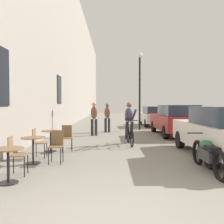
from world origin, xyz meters
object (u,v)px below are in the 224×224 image
(cafe_chair_mid_toward_street, at_px, (38,141))
(cyclist_on_bicycle, at_px, (129,124))
(parked_car_second, at_px, (175,120))
(parked_motorcycle, at_px, (208,154))
(cafe_chair_far_toward_street, at_px, (67,136))
(cafe_chair_near_toward_street, at_px, (15,153))
(pedestrian_mid, at_px, (107,116))
(cafe_table_near, at_px, (8,158))
(parked_car_third, at_px, (154,116))
(cafe_table_mid, at_px, (33,144))
(parked_car_nearest, at_px, (221,131))
(cafe_chair_mid_toward_wall, at_px, (56,144))
(street_lamp, at_px, (140,81))
(cafe_table_far, at_px, (51,136))
(pedestrian_near, at_px, (94,117))

(cafe_chair_mid_toward_street, height_order, cyclist_on_bicycle, cyclist_on_bicycle)
(parked_car_second, height_order, parked_motorcycle, parked_car_second)
(cafe_chair_far_toward_street, xyz_separation_m, cyclist_on_bicycle, (2.29, 1.50, 0.29))
(cafe_chair_near_toward_street, relative_size, pedestrian_mid, 0.53)
(cafe_table_near, bearing_deg, cyclist_on_bicycle, 59.84)
(cafe_chair_mid_toward_street, distance_m, parked_car_third, 12.21)
(cafe_table_mid, relative_size, parked_motorcycle, 0.34)
(cafe_table_mid, relative_size, parked_car_nearest, 0.16)
(cafe_chair_near_toward_street, bearing_deg, cafe_chair_mid_toward_wall, 60.64)
(street_lamp, bearing_deg, pedestrian_mid, -146.25)
(cafe_table_near, distance_m, cafe_chair_mid_toward_street, 2.35)
(cyclist_on_bicycle, height_order, parked_car_second, cyclist_on_bicycle)
(pedestrian_mid, bearing_deg, cafe_chair_near_toward_street, -103.03)
(cafe_chair_near_toward_street, relative_size, parked_car_third, 0.21)
(cafe_table_mid, bearing_deg, parked_motorcycle, -10.14)
(pedestrian_mid, height_order, parked_car_second, pedestrian_mid)
(parked_car_second, bearing_deg, cafe_table_far, -141.46)
(cafe_table_far, distance_m, cyclist_on_bicycle, 3.25)
(cafe_chair_far_toward_street, bearing_deg, parked_car_second, 41.03)
(parked_car_nearest, bearing_deg, cafe_table_far, 170.06)
(cafe_table_far, relative_size, cyclist_on_bicycle, 0.41)
(cyclist_on_bicycle, xyz_separation_m, street_lamp, (1.08, 5.53, 2.30))
(cafe_table_mid, relative_size, cafe_chair_mid_toward_street, 0.81)
(cafe_chair_mid_toward_wall, xyz_separation_m, cafe_table_far, (-0.56, 1.60, 0.00))
(parked_car_second, bearing_deg, cafe_table_mid, -132.49)
(cafe_chair_near_toward_street, distance_m, pedestrian_mid, 8.77)
(cafe_chair_mid_toward_street, distance_m, cafe_chair_far_toward_street, 1.29)
(street_lamp, bearing_deg, cyclist_on_bicycle, -101.02)
(cafe_chair_far_toward_street, distance_m, street_lamp, 8.21)
(pedestrian_mid, height_order, parked_car_third, pedestrian_mid)
(cafe_chair_near_toward_street, relative_size, pedestrian_near, 0.51)
(cafe_chair_far_toward_street, height_order, cyclist_on_bicycle, cyclist_on_bicycle)
(cafe_table_far, relative_size, cafe_chair_far_toward_street, 0.81)
(cyclist_on_bicycle, xyz_separation_m, parked_motorcycle, (1.59, -4.05, -0.41))
(parked_car_nearest, relative_size, parked_car_third, 1.05)
(pedestrian_near, height_order, parked_motorcycle, pedestrian_near)
(cafe_table_far, relative_size, street_lamp, 0.15)
(cyclist_on_bicycle, distance_m, parked_car_nearest, 3.63)
(cafe_table_mid, height_order, parked_car_second, parked_car_second)
(cafe_table_mid, height_order, parked_car_nearest, parked_car_nearest)
(parked_motorcycle, bearing_deg, cafe_chair_mid_toward_street, 162.17)
(cafe_table_mid, bearing_deg, pedestrian_near, 78.01)
(parked_car_nearest, bearing_deg, cafe_table_mid, -172.48)
(cafe_chair_far_toward_street, bearing_deg, street_lamp, 64.42)
(street_lamp, bearing_deg, cafe_chair_mid_toward_wall, -111.03)
(cafe_chair_far_toward_street, distance_m, parked_car_second, 6.52)
(cafe_chair_near_toward_street, height_order, cafe_table_far, cafe_chair_near_toward_street)
(cafe_chair_far_toward_street, height_order, parked_car_nearest, parked_car_nearest)
(cafe_chair_far_toward_street, bearing_deg, parked_car_third, 64.17)
(cyclist_on_bicycle, distance_m, parked_motorcycle, 4.37)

